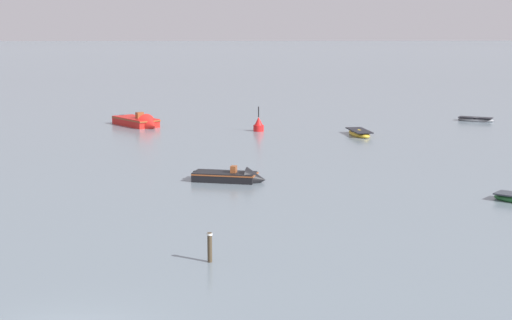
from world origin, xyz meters
TOP-DOWN VIEW (x-y plane):
  - motorboat_moored_0 at (-2.05, 48.99)m, footprint 5.09×6.02m
  - motorboat_moored_2 at (5.70, 23.53)m, footprint 4.53×2.56m
  - rowboat_moored_0 at (16.54, 42.31)m, footprint 1.78×4.15m
  - rowboat_moored_7 at (29.34, 51.19)m, footprint 3.48×2.69m
  - channel_buoy at (8.36, 45.34)m, footprint 0.90×0.90m
  - mooring_post_left at (4.25, 7.78)m, footprint 0.22×0.22m

SIDE VIEW (x-z plane):
  - rowboat_moored_7 at x=29.34m, z-range -0.12..0.41m
  - rowboat_moored_0 at x=16.54m, z-range -0.15..0.49m
  - motorboat_moored_2 at x=5.70m, z-range -0.53..0.94m
  - motorboat_moored_0 at x=-2.05m, z-range -0.74..1.30m
  - channel_buoy at x=8.36m, z-range -0.69..1.61m
  - mooring_post_left at x=4.25m, z-range -0.08..1.23m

